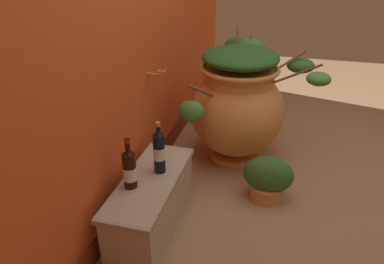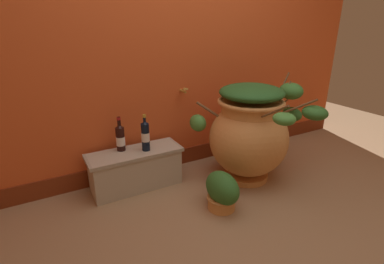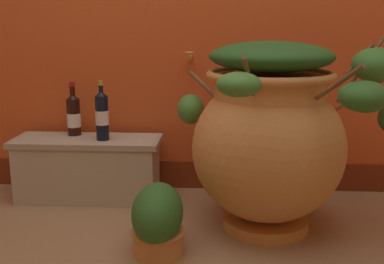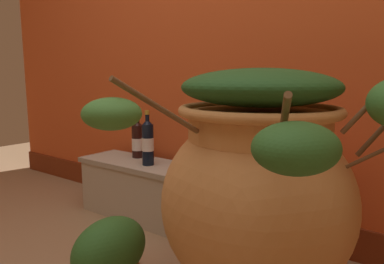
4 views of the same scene
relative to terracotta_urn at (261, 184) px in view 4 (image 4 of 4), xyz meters
name	(u,v)px [view 4 (image 4 of 4)]	position (x,y,z in m)	size (l,w,h in m)	color
terracotta_urn	(261,184)	(0.00, 0.00, 0.00)	(1.11, 0.97, 0.93)	#D68E4C
stone_ledge	(140,187)	(-0.97, 0.35, -0.28)	(0.81, 0.30, 0.34)	#B2A893
wine_bottle_left	(138,139)	(-1.06, 0.43, 0.00)	(0.08, 0.08, 0.30)	black
wine_bottle_middle	(148,141)	(-0.87, 0.33, 0.02)	(0.07, 0.07, 0.32)	black
potted_shrub	(110,256)	(-0.50, -0.29, -0.32)	(0.24, 0.33, 0.31)	#D68E4C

